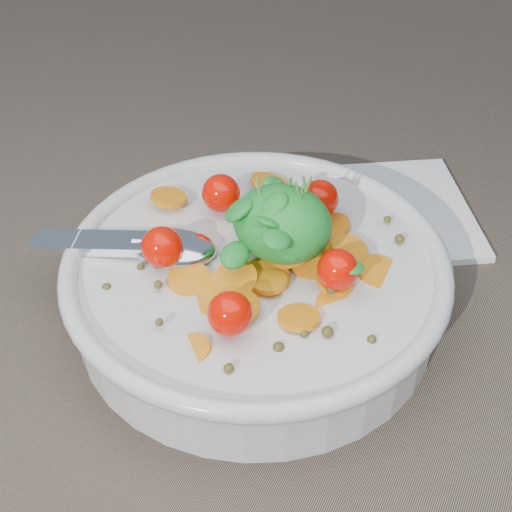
% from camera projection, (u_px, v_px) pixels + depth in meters
% --- Properties ---
extents(ground, '(6.00, 6.00, 0.00)m').
position_uv_depth(ground, '(215.00, 316.00, 0.51)').
color(ground, '#6D5D4E').
rests_on(ground, ground).
extents(bowl, '(0.29, 0.27, 0.11)m').
position_uv_depth(bowl, '(256.00, 280.00, 0.50)').
color(bowl, silver).
rests_on(bowl, ground).
extents(napkin, '(0.21, 0.20, 0.01)m').
position_uv_depth(napkin, '(374.00, 212.00, 0.60)').
color(napkin, white).
rests_on(napkin, ground).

